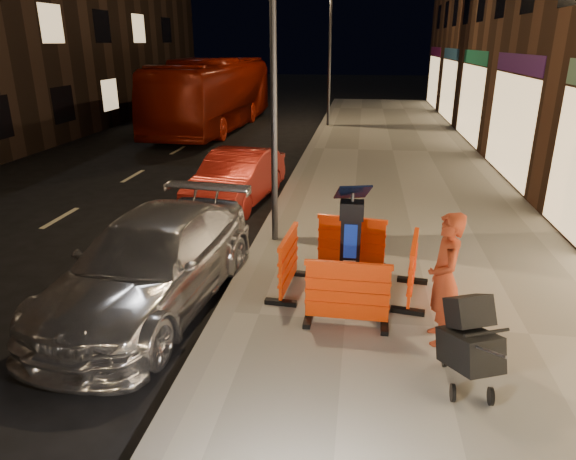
# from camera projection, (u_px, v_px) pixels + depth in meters

# --- Properties ---
(ground_plane) EXTENTS (120.00, 120.00, 0.00)m
(ground_plane) POSITION_uv_depth(u_px,v_px,m) (225.00, 320.00, 7.55)
(ground_plane) COLOR black
(ground_plane) RESTS_ON ground
(sidewalk) EXTENTS (6.00, 60.00, 0.15)m
(sidewalk) POSITION_uv_depth(u_px,v_px,m) (434.00, 331.00, 7.13)
(sidewalk) COLOR gray
(sidewalk) RESTS_ON ground
(kerb) EXTENTS (0.30, 60.00, 0.15)m
(kerb) POSITION_uv_depth(u_px,v_px,m) (224.00, 316.00, 7.53)
(kerb) COLOR slate
(kerb) RESTS_ON ground
(parking_kiosk) EXTENTS (0.58, 0.58, 1.68)m
(parking_kiosk) POSITION_uv_depth(u_px,v_px,m) (350.00, 243.00, 7.77)
(parking_kiosk) COLOR black
(parking_kiosk) RESTS_ON sidewalk
(barrier_front) EXTENTS (1.21, 0.52, 0.94)m
(barrier_front) POSITION_uv_depth(u_px,v_px,m) (347.00, 294.00, 7.02)
(barrier_front) COLOR #FF3C08
(barrier_front) RESTS_ON sidewalk
(barrier_back) EXTENTS (1.26, 0.68, 0.94)m
(barrier_back) POSITION_uv_depth(u_px,v_px,m) (351.00, 243.00, 8.78)
(barrier_back) COLOR #FF3C08
(barrier_back) RESTS_ON sidewalk
(barrier_kerbside) EXTENTS (0.58, 1.23, 0.94)m
(barrier_kerbside) POSITION_uv_depth(u_px,v_px,m) (288.00, 262.00, 8.03)
(barrier_kerbside) COLOR #FF3C08
(barrier_kerbside) RESTS_ON sidewalk
(barrier_bldgside) EXTENTS (0.66, 1.26, 0.94)m
(barrier_bldgside) POSITION_uv_depth(u_px,v_px,m) (412.00, 269.00, 7.77)
(barrier_bldgside) COLOR #FF3C08
(barrier_bldgside) RESTS_ON sidewalk
(car_silver) EXTENTS (2.45, 5.00, 1.40)m
(car_silver) POSITION_uv_depth(u_px,v_px,m) (156.00, 304.00, 8.03)
(car_silver) COLOR silver
(car_silver) RESTS_ON ground
(car_red) EXTENTS (1.89, 4.14, 1.32)m
(car_red) POSITION_uv_depth(u_px,v_px,m) (238.00, 203.00, 13.04)
(car_red) COLOR maroon
(car_red) RESTS_ON ground
(bus_doubledecker) EXTENTS (2.98, 11.44, 3.17)m
(bus_doubledecker) POSITION_uv_depth(u_px,v_px,m) (216.00, 129.00, 24.13)
(bus_doubledecker) COLOR maroon
(bus_doubledecker) RESTS_ON ground
(man) EXTENTS (0.45, 0.66, 1.77)m
(man) POSITION_uv_depth(u_px,v_px,m) (444.00, 279.00, 6.50)
(man) COLOR #A23519
(man) RESTS_ON sidewalk
(stroller) EXTENTS (0.78, 0.94, 1.00)m
(stroller) POSITION_uv_depth(u_px,v_px,m) (470.00, 345.00, 5.77)
(stroller) COLOR black
(stroller) RESTS_ON sidewalk
(street_lamp_mid) EXTENTS (0.12, 0.12, 6.00)m
(street_lamp_mid) POSITION_uv_depth(u_px,v_px,m) (274.00, 84.00, 9.22)
(street_lamp_mid) COLOR #3F3F44
(street_lamp_mid) RESTS_ON sidewalk
(street_lamp_far) EXTENTS (0.12, 0.12, 6.00)m
(street_lamp_far) POSITION_uv_depth(u_px,v_px,m) (330.00, 58.00, 23.15)
(street_lamp_far) COLOR #3F3F44
(street_lamp_far) RESTS_ON sidewalk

